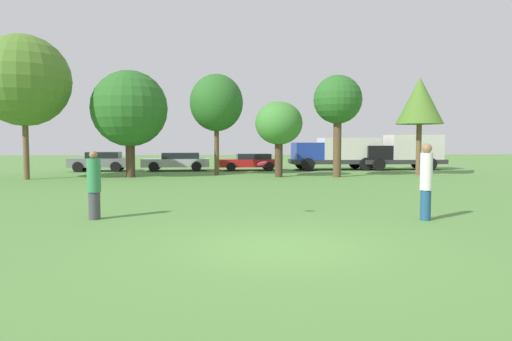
{
  "coord_description": "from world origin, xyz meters",
  "views": [
    {
      "loc": [
        -0.97,
        -8.6,
        2.0
      ],
      "look_at": [
        -0.15,
        4.24,
        1.19
      ],
      "focal_mm": 32.36,
      "sensor_mm": 36.0,
      "label": 1
    }
  ],
  "objects_px": {
    "person_catcher": "(426,181)",
    "tree_0": "(24,81)",
    "person_thrower": "(94,185)",
    "tree_3": "(279,124)",
    "parked_car_grey": "(101,161)",
    "tree_5": "(420,101)",
    "tree_4": "(338,101)",
    "tree_1": "(130,109)",
    "parked_car_red": "(250,162)",
    "frisbee": "(262,163)",
    "parked_car_silver": "(177,161)",
    "delivery_truck_blue": "(337,152)",
    "delivery_truck_black": "(404,151)",
    "tree_2": "(216,103)"
  },
  "relations": [
    {
      "from": "person_catcher",
      "to": "tree_0",
      "type": "distance_m",
      "value": 21.11
    },
    {
      "from": "person_thrower",
      "to": "tree_3",
      "type": "xyz_separation_m",
      "value": [
        6.33,
        13.79,
        2.09
      ]
    },
    {
      "from": "parked_car_grey",
      "to": "tree_5",
      "type": "bearing_deg",
      "value": 163.79
    },
    {
      "from": "person_thrower",
      "to": "person_catcher",
      "type": "relative_size",
      "value": 0.9
    },
    {
      "from": "person_catcher",
      "to": "tree_5",
      "type": "relative_size",
      "value": 0.34
    },
    {
      "from": "person_catcher",
      "to": "tree_4",
      "type": "distance_m",
      "value": 14.6
    },
    {
      "from": "tree_1",
      "to": "parked_car_red",
      "type": "bearing_deg",
      "value": 38.51
    },
    {
      "from": "tree_0",
      "to": "frisbee",
      "type": "bearing_deg",
      "value": -48.54
    },
    {
      "from": "tree_0",
      "to": "parked_car_red",
      "type": "relative_size",
      "value": 1.78
    },
    {
      "from": "tree_0",
      "to": "tree_5",
      "type": "relative_size",
      "value": 1.31
    },
    {
      "from": "frisbee",
      "to": "tree_3",
      "type": "bearing_deg",
      "value": 81.72
    },
    {
      "from": "person_catcher",
      "to": "parked_car_grey",
      "type": "relative_size",
      "value": 0.5
    },
    {
      "from": "parked_car_silver",
      "to": "delivery_truck_blue",
      "type": "height_order",
      "value": "delivery_truck_blue"
    },
    {
      "from": "parked_car_silver",
      "to": "delivery_truck_black",
      "type": "height_order",
      "value": "delivery_truck_black"
    },
    {
      "from": "tree_1",
      "to": "parked_car_red",
      "type": "xyz_separation_m",
      "value": [
        7.01,
        5.58,
        -3.19
      ]
    },
    {
      "from": "tree_3",
      "to": "parked_car_grey",
      "type": "relative_size",
      "value": 1.08
    },
    {
      "from": "tree_0",
      "to": "parked_car_silver",
      "type": "bearing_deg",
      "value": 43.2
    },
    {
      "from": "tree_4",
      "to": "delivery_truck_blue",
      "type": "distance_m",
      "value": 7.37
    },
    {
      "from": "person_catcher",
      "to": "tree_2",
      "type": "bearing_deg",
      "value": -66.0
    },
    {
      "from": "person_thrower",
      "to": "delivery_truck_blue",
      "type": "xyz_separation_m",
      "value": [
        11.17,
        20.06,
        0.38
      ]
    },
    {
      "from": "tree_0",
      "to": "parked_car_grey",
      "type": "distance_m",
      "value": 8.19
    },
    {
      "from": "parked_car_grey",
      "to": "parked_car_silver",
      "type": "height_order",
      "value": "parked_car_grey"
    },
    {
      "from": "delivery_truck_blue",
      "to": "delivery_truck_black",
      "type": "distance_m",
      "value": 4.8
    },
    {
      "from": "tree_4",
      "to": "parked_car_red",
      "type": "height_order",
      "value": "tree_4"
    },
    {
      "from": "tree_2",
      "to": "parked_car_grey",
      "type": "xyz_separation_m",
      "value": [
        -7.86,
        4.18,
        -3.56
      ]
    },
    {
      "from": "person_thrower",
      "to": "parked_car_grey",
      "type": "relative_size",
      "value": 0.45
    },
    {
      "from": "parked_car_silver",
      "to": "tree_2",
      "type": "bearing_deg",
      "value": 119.7
    },
    {
      "from": "delivery_truck_blue",
      "to": "parked_car_silver",
      "type": "bearing_deg",
      "value": -0.84
    },
    {
      "from": "tree_3",
      "to": "delivery_truck_black",
      "type": "distance_m",
      "value": 11.51
    },
    {
      "from": "parked_car_grey",
      "to": "delivery_truck_black",
      "type": "relative_size",
      "value": 0.66
    },
    {
      "from": "tree_4",
      "to": "parked_car_silver",
      "type": "relative_size",
      "value": 1.24
    },
    {
      "from": "frisbee",
      "to": "tree_0",
      "type": "bearing_deg",
      "value": 131.46
    },
    {
      "from": "tree_2",
      "to": "delivery_truck_blue",
      "type": "bearing_deg",
      "value": 29.59
    },
    {
      "from": "tree_3",
      "to": "person_thrower",
      "type": "bearing_deg",
      "value": -114.66
    },
    {
      "from": "parked_car_silver",
      "to": "frisbee",
      "type": "bearing_deg",
      "value": 99.53
    },
    {
      "from": "person_catcher",
      "to": "delivery_truck_black",
      "type": "bearing_deg",
      "value": -105.47
    },
    {
      "from": "delivery_truck_blue",
      "to": "delivery_truck_black",
      "type": "bearing_deg",
      "value": 174.81
    },
    {
      "from": "person_catcher",
      "to": "parked_car_silver",
      "type": "relative_size",
      "value": 0.42
    },
    {
      "from": "tree_3",
      "to": "parked_car_silver",
      "type": "bearing_deg",
      "value": 136.83
    },
    {
      "from": "frisbee",
      "to": "parked_car_grey",
      "type": "height_order",
      "value": "frisbee"
    },
    {
      "from": "delivery_truck_black",
      "to": "frisbee",
      "type": "bearing_deg",
      "value": 56.88
    },
    {
      "from": "tree_2",
      "to": "tree_4",
      "type": "xyz_separation_m",
      "value": [
        6.77,
        -1.81,
        -0.0
      ]
    },
    {
      "from": "tree_2",
      "to": "delivery_truck_black",
      "type": "distance_m",
      "value": 14.22
    },
    {
      "from": "tree_2",
      "to": "tree_4",
      "type": "height_order",
      "value": "tree_2"
    },
    {
      "from": "delivery_truck_black",
      "to": "tree_1",
      "type": "bearing_deg",
      "value": 14.86
    },
    {
      "from": "tree_0",
      "to": "delivery_truck_black",
      "type": "xyz_separation_m",
      "value": [
        23.09,
        6.9,
        -3.85
      ]
    },
    {
      "from": "tree_0",
      "to": "tree_1",
      "type": "bearing_deg",
      "value": 13.15
    },
    {
      "from": "tree_3",
      "to": "parked_car_silver",
      "type": "distance_m",
      "value": 8.93
    },
    {
      "from": "tree_0",
      "to": "person_thrower",
      "type": "bearing_deg",
      "value": -61.18
    },
    {
      "from": "tree_4",
      "to": "delivery_truck_blue",
      "type": "relative_size",
      "value": 0.87
    }
  ]
}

